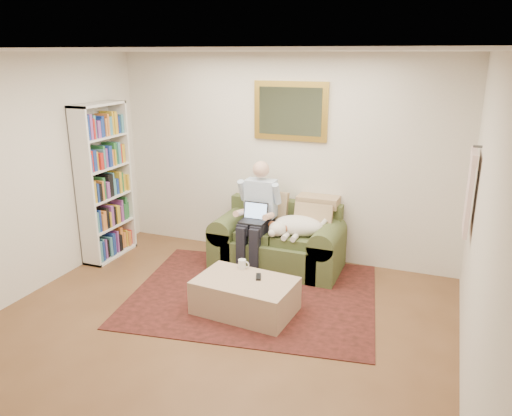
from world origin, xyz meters
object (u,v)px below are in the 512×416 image
Objects in this scene: coffee_mug at (242,264)px; bookshelf at (104,182)px; sleeping_dog at (299,226)px; laptop at (254,216)px; sofa at (278,246)px; ottoman at (245,296)px; seated_man at (256,217)px.

bookshelf is (-2.12, 0.50, 0.59)m from coffee_mug.
sleeping_dog reaches higher than coffee_mug.
coffee_mug is (0.16, -0.76, -0.29)m from laptop.
sofa is 1.59× the size of ottoman.
sleeping_dog is 0.98m from coffee_mug.
coffee_mug is at bearing -13.32° from bookshelf.
laptop reaches higher than sleeping_dog.
sofa is 1.23m from ottoman.
ottoman is (0.30, -1.02, -0.52)m from laptop.
laptop is 0.55m from sleeping_dog.
ottoman is 9.99× the size of coffee_mug.
seated_man is 0.67× the size of bookshelf.
bookshelf reaches higher than ottoman.
sofa reaches higher than ottoman.
seated_man is at bearing 9.24° from bookshelf.
ottoman is 2.52m from bookshelf.
sleeping_dog is at bearing 8.79° from bookshelf.
laptop is (0.00, -0.06, 0.03)m from seated_man.
laptop is 2.00m from bookshelf.
seated_man is 1.33× the size of ottoman.
sleeping_dog is at bearing 7.13° from seated_man.
bookshelf reaches higher than seated_man.
coffee_mug is (-0.08, -0.97, 0.14)m from sofa.
seated_man is at bearing 105.61° from ottoman.
ottoman is 0.50× the size of bookshelf.
ottoman is at bearing -18.59° from bookshelf.
seated_man is (-0.24, -0.15, 0.39)m from sofa.
sofa is at bearing 85.39° from coffee_mug.
laptop is at bearing -138.98° from sofa.
bookshelf is (-1.96, -0.26, 0.30)m from laptop.
laptop is 0.47× the size of sleeping_dog.
sleeping_dog is (0.28, -0.08, 0.33)m from sofa.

